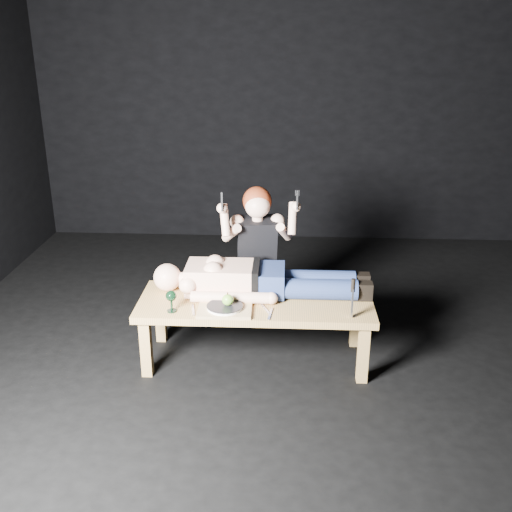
# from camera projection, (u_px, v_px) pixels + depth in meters

# --- Properties ---
(ground) EXTENTS (5.00, 5.00, 0.00)m
(ground) POSITION_uv_depth(u_px,v_px,m) (273.00, 353.00, 4.25)
(ground) COLOR black
(ground) RESTS_ON ground
(back_wall) EXTENTS (5.00, 0.00, 5.00)m
(back_wall) POSITION_uv_depth(u_px,v_px,m) (282.00, 96.00, 6.03)
(back_wall) COLOR black
(back_wall) RESTS_ON ground
(table) EXTENTS (1.57, 0.59, 0.45)m
(table) POSITION_uv_depth(u_px,v_px,m) (256.00, 330.00, 4.09)
(table) COLOR #B18644
(table) RESTS_ON ground
(lying_man) EXTENTS (1.45, 0.45, 0.24)m
(lying_man) POSITION_uv_depth(u_px,v_px,m) (263.00, 276.00, 4.08)
(lying_man) COLOR beige
(lying_man) RESTS_ON table
(kneeling_woman) EXTENTS (0.70, 0.76, 1.15)m
(kneeling_woman) POSITION_uv_depth(u_px,v_px,m) (256.00, 255.00, 4.44)
(kneeling_woman) COLOR black
(kneeling_woman) RESTS_ON ground
(serving_tray) EXTENTS (0.35, 0.26, 0.02)m
(serving_tray) POSITION_uv_depth(u_px,v_px,m) (225.00, 310.00, 3.86)
(serving_tray) COLOR tan
(serving_tray) RESTS_ON table
(plate) EXTENTS (0.24, 0.24, 0.02)m
(plate) POSITION_uv_depth(u_px,v_px,m) (225.00, 307.00, 3.85)
(plate) COLOR white
(plate) RESTS_ON serving_tray
(apple) EXTENTS (0.07, 0.07, 0.07)m
(apple) POSITION_uv_depth(u_px,v_px,m) (228.00, 300.00, 3.84)
(apple) COLOR #549A22
(apple) RESTS_ON plate
(goblet) EXTENTS (0.07, 0.07, 0.15)m
(goblet) POSITION_uv_depth(u_px,v_px,m) (171.00, 301.00, 3.83)
(goblet) COLOR black
(goblet) RESTS_ON table
(fork_flat) EXTENTS (0.05, 0.17, 0.01)m
(fork_flat) POSITION_uv_depth(u_px,v_px,m) (193.00, 310.00, 3.87)
(fork_flat) COLOR #B2B2B7
(fork_flat) RESTS_ON table
(knife_flat) EXTENTS (0.03, 0.17, 0.01)m
(knife_flat) POSITION_uv_depth(u_px,v_px,m) (270.00, 314.00, 3.82)
(knife_flat) COLOR #B2B2B7
(knife_flat) RESTS_ON table
(spoon_flat) EXTENTS (0.08, 0.16, 0.01)m
(spoon_flat) POSITION_uv_depth(u_px,v_px,m) (265.00, 308.00, 3.89)
(spoon_flat) COLOR #B2B2B7
(spoon_flat) RESTS_ON table
(carving_knife) EXTENTS (0.03, 0.04, 0.26)m
(carving_knife) POSITION_uv_depth(u_px,v_px,m) (352.00, 298.00, 3.73)
(carving_knife) COLOR #B2B2B7
(carving_knife) RESTS_ON table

